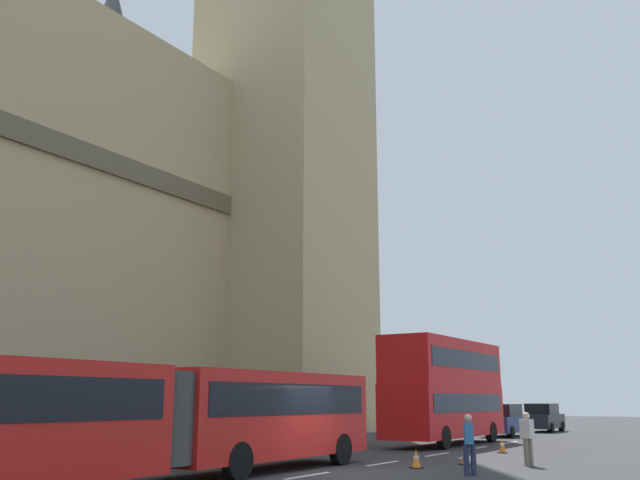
% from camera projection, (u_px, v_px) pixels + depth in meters
% --- Properties ---
extents(ground_plane, '(160.00, 160.00, 0.00)m').
position_uv_depth(ground_plane, '(330.00, 472.00, 20.42)').
color(ground_plane, '#333335').
extents(lane_centre_marking, '(34.40, 0.16, 0.01)m').
position_uv_depth(lane_centre_marking, '(349.00, 469.00, 21.33)').
color(lane_centre_marking, silver).
rests_on(lane_centre_marking, ground_plane).
extents(articulated_bus, '(18.12, 2.54, 2.90)m').
position_uv_depth(articulated_bus, '(150.00, 413.00, 17.41)').
color(articulated_bus, red).
rests_on(articulated_bus, ground_plane).
extents(double_decker_bus, '(9.62, 2.54, 4.90)m').
position_uv_depth(double_decker_bus, '(445.00, 387.00, 33.49)').
color(double_decker_bus, red).
rests_on(double_decker_bus, ground_plane).
extents(sedan_lead, '(4.40, 1.86, 1.85)m').
position_uv_depth(sedan_lead, '(504.00, 420.00, 40.66)').
color(sedan_lead, navy).
rests_on(sedan_lead, ground_plane).
extents(sedan_trailing, '(4.40, 1.86, 1.85)m').
position_uv_depth(sedan_trailing, '(543.00, 418.00, 46.62)').
color(sedan_trailing, black).
rests_on(sedan_trailing, ground_plane).
extents(traffic_cone_west, '(0.36, 0.36, 0.58)m').
position_uv_depth(traffic_cone_west, '(416.00, 459.00, 21.67)').
color(traffic_cone_west, black).
rests_on(traffic_cone_west, ground_plane).
extents(traffic_cone_middle, '(0.36, 0.36, 0.58)m').
position_uv_depth(traffic_cone_middle, '(465.00, 456.00, 22.89)').
color(traffic_cone_middle, black).
rests_on(traffic_cone_middle, ground_plane).
extents(traffic_cone_east, '(0.36, 0.36, 0.58)m').
position_uv_depth(traffic_cone_east, '(502.00, 446.00, 27.87)').
color(traffic_cone_east, black).
rests_on(traffic_cone_east, ground_plane).
extents(pedestrian_near_cones, '(0.46, 0.39, 1.69)m').
position_uv_depth(pedestrian_near_cones, '(469.00, 442.00, 19.67)').
color(pedestrian_near_cones, '#262D4C').
rests_on(pedestrian_near_cones, ground_plane).
extents(pedestrian_by_kerb, '(0.38, 0.46, 1.69)m').
position_uv_depth(pedestrian_by_kerb, '(527.00, 437.00, 22.53)').
color(pedestrian_by_kerb, '#726651').
rests_on(pedestrian_by_kerb, ground_plane).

